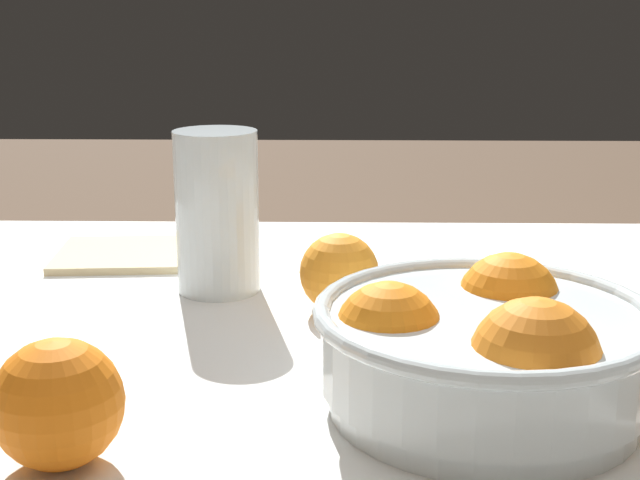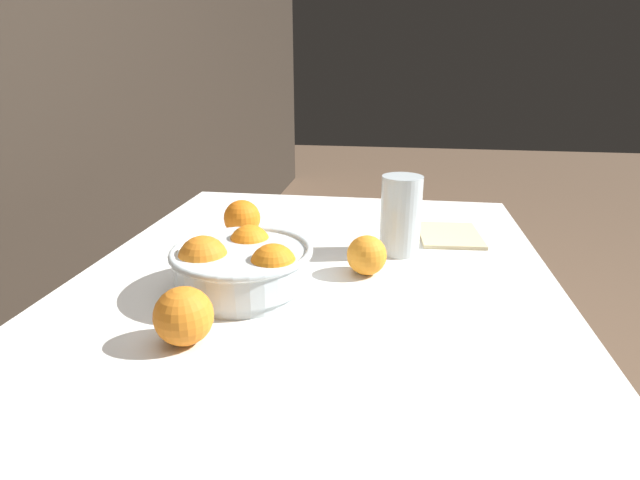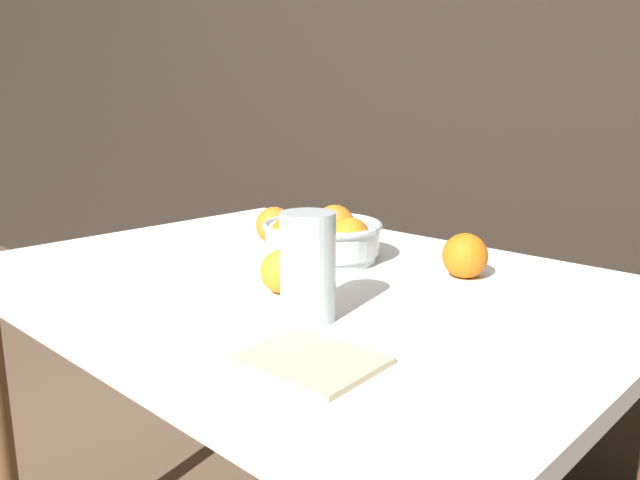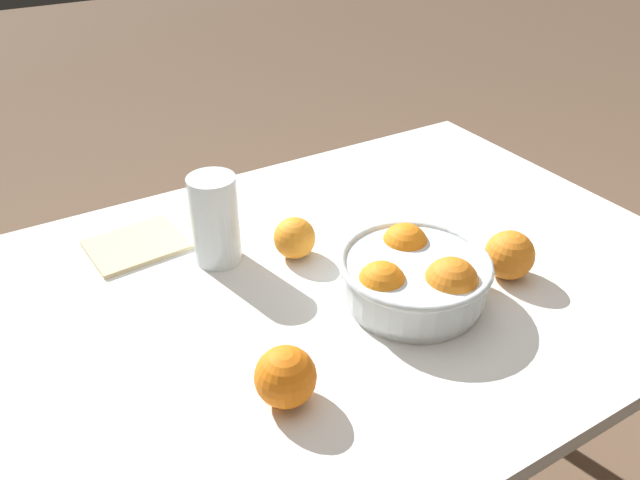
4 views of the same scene
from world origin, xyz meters
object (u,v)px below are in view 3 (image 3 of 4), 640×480
Objects in this scene: fruit_bowl at (323,237)px; orange_loose_near_bowl at (282,272)px; orange_loose_front at (465,256)px; orange_loose_aside at (274,225)px; juice_glass at (308,273)px.

fruit_bowl reaches higher than orange_loose_near_bowl.
orange_loose_front is (0.17, 0.28, 0.00)m from orange_loose_near_bowl.
orange_loose_aside reaches higher than orange_loose_front.
juice_glass is (0.21, -0.26, 0.02)m from fruit_bowl.
fruit_bowl is at bearing -9.35° from orange_loose_aside.
juice_glass is 0.35m from orange_loose_front.
juice_glass reaches higher than orange_loose_near_bowl.
juice_glass reaches higher than orange_loose_front.
orange_loose_aside is at bearing 170.65° from fruit_bowl.
orange_loose_front is (0.05, 0.34, -0.03)m from juice_glass.
fruit_bowl is 0.28m from orange_loose_front.
orange_loose_aside is (-0.17, 0.03, -0.00)m from fruit_bowl.
orange_loose_near_bowl is at bearing -120.87° from orange_loose_front.
orange_loose_near_bowl is 0.36m from orange_loose_aside.
orange_loose_aside is (-0.27, 0.23, 0.00)m from orange_loose_near_bowl.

